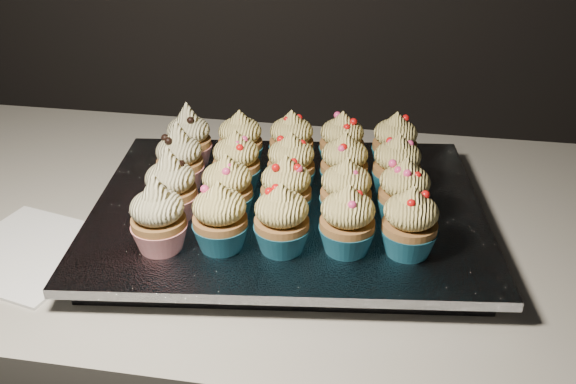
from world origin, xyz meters
name	(u,v)px	position (x,y,z in m)	size (l,w,h in m)	color
worktop	(123,210)	(0.00, 1.70, 0.88)	(2.44, 0.64, 0.04)	beige
napkin	(29,252)	(-0.06, 1.55, 0.90)	(0.17, 0.17, 0.00)	white
baking_tray	(288,218)	(0.24, 1.67, 0.91)	(0.45, 0.35, 0.02)	black
foil_lining	(288,207)	(0.24, 1.67, 0.93)	(0.49, 0.38, 0.01)	silver
cupcake_0	(158,218)	(0.12, 1.54, 0.97)	(0.06, 0.06, 0.10)	red
cupcake_1	(220,218)	(0.19, 1.55, 0.97)	(0.06, 0.06, 0.08)	#195E79
cupcake_2	(282,220)	(0.26, 1.56, 0.97)	(0.06, 0.06, 0.08)	#195E79
cupcake_3	(347,221)	(0.33, 1.57, 0.97)	(0.06, 0.06, 0.08)	#195E79
cupcake_4	(410,223)	(0.40, 1.58, 0.97)	(0.06, 0.06, 0.08)	#195E79
cupcake_5	(171,187)	(0.11, 1.61, 0.97)	(0.06, 0.06, 0.10)	red
cupcake_6	(227,189)	(0.18, 1.62, 0.97)	(0.06, 0.06, 0.08)	#195E79
cupcake_7	(286,190)	(0.25, 1.63, 0.97)	(0.06, 0.06, 0.08)	#195E79
cupcake_8	(346,192)	(0.32, 1.64, 0.97)	(0.06, 0.06, 0.08)	#195E79
cupcake_9	(404,193)	(0.39, 1.65, 0.97)	(0.06, 0.06, 0.08)	#195E79
cupcake_10	(180,160)	(0.10, 1.69, 0.97)	(0.06, 0.06, 0.10)	red
cupcake_11	(236,163)	(0.17, 1.69, 0.97)	(0.06, 0.06, 0.08)	#195E79
cupcake_12	(291,165)	(0.24, 1.70, 0.97)	(0.06, 0.06, 0.08)	#195E79
cupcake_13	(344,165)	(0.31, 1.71, 0.97)	(0.06, 0.06, 0.08)	#195E79
cupcake_14	(397,166)	(0.38, 1.72, 0.97)	(0.06, 0.06, 0.08)	#195E79
cupcake_15	(189,139)	(0.09, 1.75, 0.97)	(0.06, 0.06, 0.10)	red
cupcake_16	(240,141)	(0.16, 1.76, 0.97)	(0.06, 0.06, 0.08)	#195E79
cupcake_17	(292,141)	(0.23, 1.77, 0.97)	(0.06, 0.06, 0.08)	#195E79
cupcake_18	(342,143)	(0.30, 1.78, 0.97)	(0.06, 0.06, 0.08)	#195E79
cupcake_19	(395,143)	(0.37, 1.79, 0.97)	(0.06, 0.06, 0.08)	#195E79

